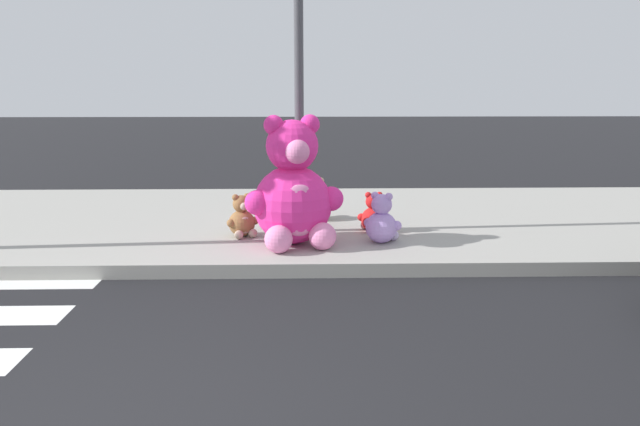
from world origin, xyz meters
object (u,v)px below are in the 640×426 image
object	(u,v)px
plush_pink_large	(293,193)
plush_lavender	(382,222)
sign_pole	(299,91)
plush_red	(373,215)
plush_tan	(317,203)
plush_brown	(242,219)
plush_white	(270,204)

from	to	relation	value
plush_pink_large	plush_lavender	size ratio (longest dim) A/B	2.48
sign_pole	plush_pink_large	distance (m)	1.27
plush_pink_large	plush_red	bearing A→B (deg)	30.39
plush_tan	sign_pole	bearing A→B (deg)	-108.59
sign_pole	plush_brown	bearing A→B (deg)	-160.60
plush_pink_large	sign_pole	bearing A→B (deg)	83.68
plush_white	plush_brown	xyz separation A→B (m)	(-0.29, -0.85, -0.02)
sign_pole	plush_brown	distance (m)	1.66
sign_pole	plush_lavender	bearing A→B (deg)	-30.61
plush_pink_large	plush_tan	xyz separation A→B (m)	(0.29, 1.26, -0.36)
plush_white	plush_brown	bearing A→B (deg)	-108.58
plush_pink_large	plush_white	distance (m)	1.30
plush_red	plush_brown	distance (m)	1.59
sign_pole	plush_tan	distance (m)	1.64
plush_white	plush_tan	size ratio (longest dim) A/B	1.01
plush_pink_large	plush_lavender	xyz separation A→B (m)	(1.00, 0.04, -0.35)
plush_white	plush_lavender	world-z (taller)	plush_lavender
plush_pink_large	plush_white	size ratio (longest dim) A/B	2.62
plush_white	plush_lavender	size ratio (longest dim) A/B	0.95
plush_pink_large	plush_lavender	distance (m)	1.06
sign_pole	plush_tan	size ratio (longest dim) A/B	5.81
plush_white	plush_tan	distance (m)	0.62
sign_pole	plush_red	xyz separation A→B (m)	(0.90, -0.03, -1.50)
plush_red	plush_lavender	world-z (taller)	plush_lavender
sign_pole	plush_lavender	xyz separation A→B (m)	(0.94, -0.55, -1.46)
plush_pink_large	plush_red	xyz separation A→B (m)	(0.96, 0.56, -0.38)
plush_white	plush_red	world-z (taller)	plush_white
sign_pole	plush_white	bearing A→B (deg)	123.04
sign_pole	plush_brown	size ratio (longest dim) A/B	6.24
plush_brown	plush_lavender	distance (m)	1.65
plush_red	plush_lavender	distance (m)	0.53
plush_pink_large	plush_brown	xyz separation A→B (m)	(-0.62, 0.35, -0.38)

